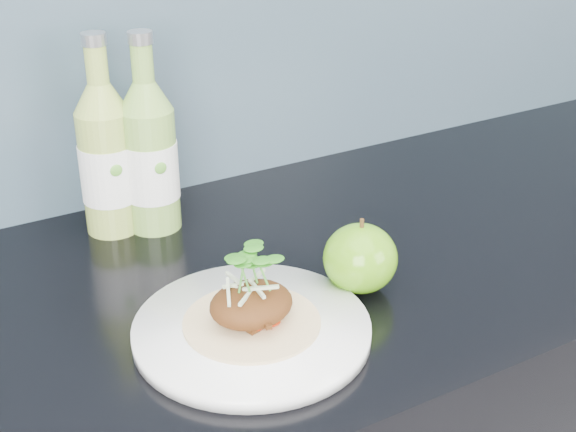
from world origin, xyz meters
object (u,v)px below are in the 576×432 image
(green_apple, at_px, (360,258))
(cider_bottle_right, at_px, (150,157))
(dinner_plate, at_px, (252,330))
(cider_bottle_left, at_px, (107,159))

(green_apple, bearing_deg, cider_bottle_right, 118.48)
(dinner_plate, distance_m, green_apple, 0.16)
(dinner_plate, relative_size, cider_bottle_right, 1.15)
(cider_bottle_left, distance_m, cider_bottle_right, 0.06)
(green_apple, height_order, cider_bottle_left, cider_bottle_left)
(cider_bottle_left, xyz_separation_m, cider_bottle_right, (0.05, -0.02, 0.00))
(green_apple, bearing_deg, cider_bottle_left, 124.18)
(green_apple, bearing_deg, dinner_plate, -171.87)
(cider_bottle_left, bearing_deg, cider_bottle_right, -0.60)
(dinner_plate, relative_size, green_apple, 2.85)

